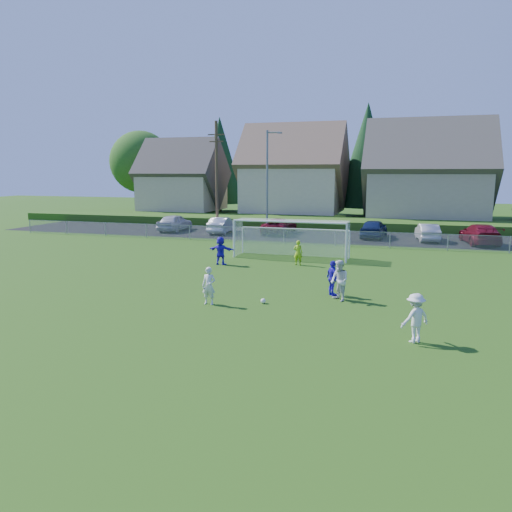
# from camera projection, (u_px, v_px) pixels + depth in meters

# --- Properties ---
(ground) EXTENTS (160.00, 160.00, 0.00)m
(ground) POSITION_uv_depth(u_px,v_px,m) (190.00, 331.00, 17.63)
(ground) COLOR #193D0C
(ground) RESTS_ON ground
(asphalt_lot) EXTENTS (60.00, 60.00, 0.00)m
(asphalt_lot) POSITION_uv_depth(u_px,v_px,m) (321.00, 236.00, 43.56)
(asphalt_lot) COLOR black
(asphalt_lot) RESTS_ON ground
(grass_embankment) EXTENTS (70.00, 6.00, 0.80)m
(grass_embankment) POSITION_uv_depth(u_px,v_px,m) (334.00, 223.00, 50.57)
(grass_embankment) COLOR #1E420F
(grass_embankment) RESTS_ON ground
(soccer_ball) EXTENTS (0.22, 0.22, 0.22)m
(soccer_ball) POSITION_uv_depth(u_px,v_px,m) (263.00, 301.00, 21.32)
(soccer_ball) COLOR white
(soccer_ball) RESTS_ON ground
(player_white_a) EXTENTS (0.59, 0.39, 1.60)m
(player_white_a) POSITION_uv_depth(u_px,v_px,m) (209.00, 286.00, 21.09)
(player_white_a) COLOR silver
(player_white_a) RESTS_ON ground
(player_white_b) EXTENTS (1.08, 1.10, 1.79)m
(player_white_b) POSITION_uv_depth(u_px,v_px,m) (339.00, 281.00, 21.66)
(player_white_b) COLOR silver
(player_white_b) RESTS_ON ground
(player_white_c) EXTENTS (1.21, 1.16, 1.65)m
(player_white_c) POSITION_uv_depth(u_px,v_px,m) (415.00, 318.00, 16.39)
(player_white_c) COLOR silver
(player_white_c) RESTS_ON ground
(player_blue_a) EXTENTS (0.87, 0.99, 1.61)m
(player_blue_a) POSITION_uv_depth(u_px,v_px,m) (333.00, 278.00, 22.57)
(player_blue_a) COLOR #2A15C7
(player_blue_a) RESTS_ON ground
(player_blue_b) EXTENTS (1.61, 0.58, 1.71)m
(player_blue_b) POSITION_uv_depth(u_px,v_px,m) (221.00, 251.00, 30.08)
(player_blue_b) COLOR #2A15C7
(player_blue_b) RESTS_ON ground
(goalkeeper) EXTENTS (0.57, 0.40, 1.51)m
(goalkeeper) POSITION_uv_depth(u_px,v_px,m) (298.00, 253.00, 29.95)
(goalkeeper) COLOR #92C417
(goalkeeper) RESTS_ON ground
(car_a) EXTENTS (1.90, 4.67, 1.59)m
(car_a) POSITION_uv_depth(u_px,v_px,m) (175.00, 222.00, 47.13)
(car_a) COLOR #B4B6BC
(car_a) RESTS_ON ground
(car_b) EXTENTS (1.84, 4.49, 1.45)m
(car_b) POSITION_uv_depth(u_px,v_px,m) (222.00, 225.00, 45.46)
(car_b) COLOR silver
(car_b) RESTS_ON ground
(car_c) EXTENTS (2.41, 5.11, 1.41)m
(car_c) POSITION_uv_depth(u_px,v_px,m) (279.00, 226.00, 44.83)
(car_c) COLOR maroon
(car_c) RESTS_ON ground
(car_e) EXTENTS (2.24, 4.76, 1.57)m
(car_e) POSITION_uv_depth(u_px,v_px,m) (374.00, 229.00, 42.21)
(car_e) COLOR #142249
(car_e) RESTS_ON ground
(car_f) EXTENTS (1.97, 4.37, 1.39)m
(car_f) POSITION_uv_depth(u_px,v_px,m) (427.00, 232.00, 40.40)
(car_f) COLOR #B3B3B3
(car_f) RESTS_ON ground
(car_g) EXTENTS (2.90, 5.65, 1.57)m
(car_g) POSITION_uv_depth(u_px,v_px,m) (480.00, 234.00, 38.60)
(car_g) COLOR maroon
(car_g) RESTS_ON ground
(soccer_goal) EXTENTS (7.42, 1.90, 2.50)m
(soccer_goal) POSITION_uv_depth(u_px,v_px,m) (292.00, 233.00, 32.49)
(soccer_goal) COLOR white
(soccer_goal) RESTS_ON ground
(chainlink_fence) EXTENTS (52.06, 0.06, 1.20)m
(chainlink_fence) POSITION_uv_depth(u_px,v_px,m) (309.00, 237.00, 38.27)
(chainlink_fence) COLOR gray
(chainlink_fence) RESTS_ON ground
(streetlight) EXTENTS (1.38, 0.18, 9.00)m
(streetlight) POSITION_uv_depth(u_px,v_px,m) (268.00, 180.00, 42.61)
(streetlight) COLOR slate
(streetlight) RESTS_ON ground
(utility_pole) EXTENTS (1.60, 0.26, 10.00)m
(utility_pole) POSITION_uv_depth(u_px,v_px,m) (217.00, 176.00, 44.96)
(utility_pole) COLOR #473321
(utility_pole) RESTS_ON ground
(houses_row) EXTENTS (53.90, 11.45, 13.27)m
(houses_row) POSITION_uv_depth(u_px,v_px,m) (362.00, 155.00, 55.87)
(houses_row) COLOR tan
(houses_row) RESTS_ON ground
(tree_row) EXTENTS (65.98, 12.36, 13.80)m
(tree_row) POSITION_uv_depth(u_px,v_px,m) (359.00, 160.00, 62.12)
(tree_row) COLOR #382616
(tree_row) RESTS_ON ground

